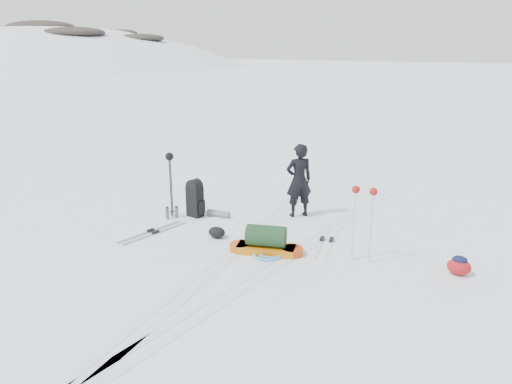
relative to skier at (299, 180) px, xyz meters
The scene contains 13 objects.
ground 2.09m from the skier, 100.54° to the right, with size 200.00×200.00×0.00m, color white.
ski_tracks 1.33m from the skier, 75.34° to the right, with size 3.38×17.97×0.01m.
skier is the anchor object (origin of this frame).
pulk_sled 2.32m from the skier, 82.95° to the right, with size 1.47×0.75×0.54m.
expedition_rucksack 2.33m from the skier, 151.75° to the right, with size 0.95×0.46×0.87m.
ski_poles_black 2.90m from the skier, 151.91° to the right, with size 0.18×0.21×1.49m.
ski_poles_silver 2.67m from the skier, 42.03° to the right, with size 0.45×0.15×1.41m.
touring_skis_grey 3.40m from the skier, 133.68° to the right, with size 0.60×1.65×0.06m.
touring_skis_white 1.80m from the skier, 46.29° to the right, with size 0.61×1.89×0.07m.
rope_coil 2.51m from the skier, 80.66° to the right, with size 0.68×0.68×0.07m.
small_daypack 3.98m from the skier, 23.11° to the right, with size 0.43×0.35×0.34m.
thermos_pair 2.95m from the skier, 149.21° to the right, with size 0.21×0.26×0.29m.
stuff_sack 2.33m from the skier, 115.42° to the right, with size 0.43×0.38×0.22m.
Camera 1 is at (4.45, -8.16, 3.81)m, focal length 35.00 mm.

